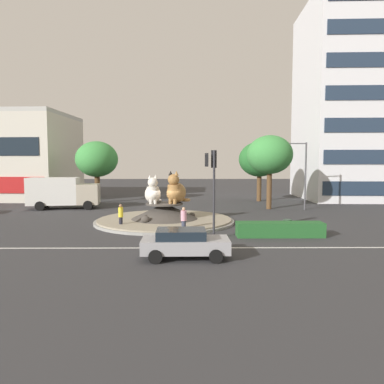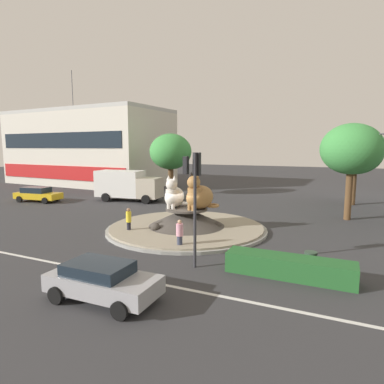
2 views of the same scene
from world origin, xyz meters
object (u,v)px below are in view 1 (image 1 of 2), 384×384
object	(u,v)px
traffic_light_mast	(213,174)
delivery_box_truck	(62,192)
pedestrian_yellow_shirt	(121,215)
second_tree_near_tower	(97,159)
pedestrian_pink_shirt	(184,219)
litter_bin	(287,226)
office_tower	(367,103)
third_tree_left	(270,155)
broadleaf_tree_behind_island	(259,159)
cat_statue_tabby	(176,191)
cat_statue_white	(153,193)
streetlight_arm	(303,170)
hatchback_near_shophouse	(184,243)

from	to	relation	value
traffic_light_mast	delivery_box_truck	bearing A→B (deg)	43.28
pedestrian_yellow_shirt	delivery_box_truck	world-z (taller)	delivery_box_truck
second_tree_near_tower	pedestrian_pink_shirt	world-z (taller)	second_tree_near_tower
delivery_box_truck	litter_bin	xyz separation A→B (m)	(19.23, -12.77, -1.24)
pedestrian_pink_shirt	second_tree_near_tower	bearing A→B (deg)	166.32
second_tree_near_tower	litter_bin	xyz separation A→B (m)	(17.15, -18.44, -4.59)
traffic_light_mast	pedestrian_pink_shirt	bearing A→B (deg)	40.30
delivery_box_truck	second_tree_near_tower	bearing A→B (deg)	62.27
office_tower	delivery_box_truck	xyz separation A→B (m)	(-35.67, -10.37, -10.67)
pedestrian_yellow_shirt	litter_bin	xyz separation A→B (m)	(11.25, -1.84, -0.46)
third_tree_left	pedestrian_yellow_shirt	distance (m)	17.27
broadleaf_tree_behind_island	third_tree_left	bearing A→B (deg)	-93.64
office_tower	traffic_light_mast	bearing A→B (deg)	-128.45
cat_statue_tabby	second_tree_near_tower	distance (m)	17.25
office_tower	third_tree_left	xyz separation A→B (m)	(-14.84, -10.66, -6.96)
traffic_light_mast	delivery_box_truck	xyz separation A→B (m)	(-14.20, 14.44, -2.21)
traffic_light_mast	cat_statue_tabby	bearing A→B (deg)	20.48
cat_statue_white	cat_statue_tabby	distance (m)	1.78
cat_statue_white	streetlight_arm	distance (m)	15.90
cat_statue_white	litter_bin	bearing A→B (deg)	57.98
cat_statue_tabby	delivery_box_truck	size ratio (longest dim) A/B	0.36
cat_statue_white	second_tree_near_tower	bearing A→B (deg)	-157.91
office_tower	broadleaf_tree_behind_island	xyz separation A→B (m)	(-14.36, -3.13, -7.30)
cat_statue_white	cat_statue_tabby	world-z (taller)	cat_statue_tabby
office_tower	cat_statue_white	bearing A→B (deg)	-141.29
cat_statue_tabby	traffic_light_mast	bearing A→B (deg)	41.54
office_tower	second_tree_near_tower	xyz separation A→B (m)	(-33.59, -4.69, -7.32)
cat_statue_tabby	pedestrian_pink_shirt	size ratio (longest dim) A/B	1.54
pedestrian_yellow_shirt	pedestrian_pink_shirt	bearing A→B (deg)	63.50
cat_statue_tabby	third_tree_left	distance (m)	12.48
hatchback_near_shophouse	litter_bin	bearing A→B (deg)	41.91
pedestrian_yellow_shirt	delivery_box_truck	size ratio (longest dim) A/B	0.24
third_tree_left	pedestrian_yellow_shirt	size ratio (longest dim) A/B	4.32
broadleaf_tree_behind_island	second_tree_near_tower	size ratio (longest dim) A/B	1.01
second_tree_near_tower	pedestrian_pink_shirt	size ratio (longest dim) A/B	4.27
hatchback_near_shophouse	broadleaf_tree_behind_island	bearing A→B (deg)	70.52
broadleaf_tree_behind_island	streetlight_arm	xyz separation A→B (m)	(2.65, -8.25, -1.18)
second_tree_near_tower	third_tree_left	distance (m)	19.68
cat_statue_white	litter_bin	size ratio (longest dim) A/B	2.63
cat_statue_tabby	delivery_box_truck	xyz separation A→B (m)	(-11.77, 8.35, -0.72)
third_tree_left	pedestrian_pink_shirt	xyz separation A→B (m)	(-8.40, -12.15, -4.53)
cat_statue_tabby	office_tower	xyz separation A→B (m)	(23.89, 18.72, 9.95)
cat_statue_white	pedestrian_yellow_shirt	size ratio (longest dim) A/B	1.39
second_tree_near_tower	streetlight_arm	xyz separation A→B (m)	(21.88, -6.69, -1.16)
hatchback_near_shophouse	litter_bin	distance (m)	9.11
cat_statue_tabby	second_tree_near_tower	bearing A→B (deg)	-125.50
broadleaf_tree_behind_island	pedestrian_pink_shirt	bearing A→B (deg)	-114.28
pedestrian_yellow_shirt	litter_bin	world-z (taller)	pedestrian_yellow_shirt
broadleaf_tree_behind_island	pedestrian_yellow_shirt	world-z (taller)	broadleaf_tree_behind_island
second_tree_near_tower	delivery_box_truck	world-z (taller)	second_tree_near_tower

